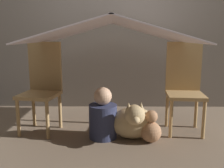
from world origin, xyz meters
TOP-DOWN VIEW (x-y plane):
  - ground_plane at (0.00, 0.00)m, footprint 8.80×8.80m
  - wall_back at (0.00, 1.15)m, footprint 7.00×0.05m
  - chair_left at (-0.77, 0.20)m, footprint 0.45×0.45m
  - chair_right at (0.79, 0.21)m, footprint 0.41×0.41m
  - sheet_canopy at (0.00, 0.13)m, footprint 1.57×1.45m
  - person_front at (-0.09, -0.03)m, footprint 0.29×0.29m
  - dog at (0.22, -0.08)m, footprint 0.45×0.43m
  - plush_toy at (0.39, -0.13)m, footprint 0.21×0.21m

SIDE VIEW (x-z plane):
  - ground_plane at x=0.00m, z-range 0.00..0.00m
  - plush_toy at x=0.39m, z-range -0.03..0.29m
  - dog at x=0.22m, z-range -0.02..0.41m
  - person_front at x=-0.09m, z-range -0.04..0.49m
  - chair_left at x=-0.77m, z-range 0.03..1.00m
  - chair_right at x=0.79m, z-range 0.03..1.00m
  - sheet_canopy at x=0.00m, z-range 0.97..1.21m
  - wall_back at x=0.00m, z-range 0.00..2.50m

